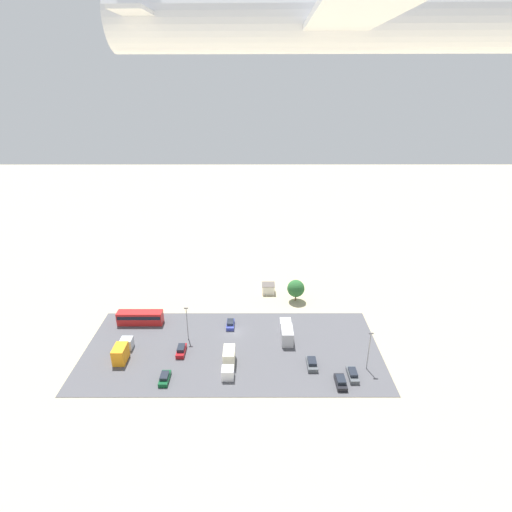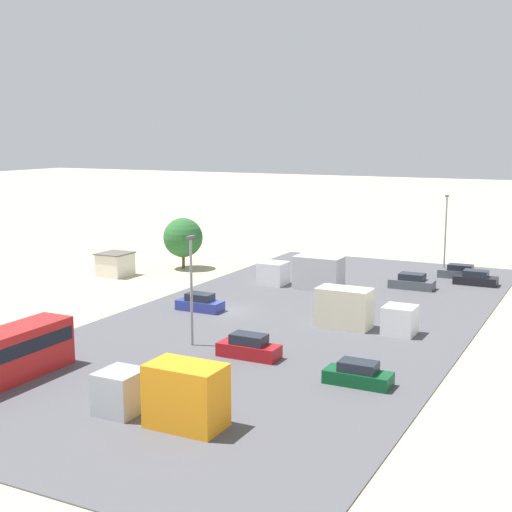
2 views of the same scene
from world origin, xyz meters
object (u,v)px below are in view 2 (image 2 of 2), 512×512
Objects in this scene: shed_building at (115,264)px; parked_car_3 at (249,348)px; parked_car_1 at (476,279)px; parked_car_2 at (460,272)px; parked_truck_1 at (305,273)px; parked_car_4 at (358,375)px; parked_truck_2 at (359,311)px; parked_car_0 at (200,303)px; parked_car_5 at (412,282)px; parked_truck_0 at (167,395)px; bus at (0,356)px.

parked_car_3 is at bearing 54.03° from shed_building.
parked_car_1 reaches higher than parked_car_2.
parked_truck_1 reaches higher than shed_building.
parked_car_4 is 0.53× the size of parked_truck_2.
shed_building reaches higher than parked_car_0.
parked_car_0 is 30.39m from parked_car_2.
parked_car_1 is 0.55× the size of parked_truck_2.
parked_car_2 is 0.58× the size of parked_truck_2.
parked_car_4 is 29.23m from parked_car_5.
parked_car_3 is 0.50× the size of parked_truck_1.
parked_car_3 is at bearing 171.08° from parked_car_5.
parked_truck_0 is at bearing -7.58° from parked_car_2.
parked_truck_2 is (21.59, -5.16, 0.83)m from parked_car_1.
shed_building is at bearing -70.62° from parked_car_1.
parked_truck_0 reaches higher than parked_car_2.
parked_car_5 is (-38.76, 15.56, -1.09)m from bus.
parked_truck_0 reaches higher than parked_car_1.
parked_car_3 is at bearing 45.74° from bus.
parked_truck_1 is (-34.31, 5.89, -0.22)m from bus.
shed_building reaches higher than parked_car_2.
parked_car_0 is at bearing -134.69° from parked_car_3.
shed_building is 0.84× the size of parked_car_4.
parked_truck_0 is (0.41, 12.62, -0.17)m from bus.
parked_car_2 is at bearing -178.46° from parked_car_4.
parked_car_2 is at bearing 67.87° from bus.
parked_car_1 is 0.50× the size of parked_truck_1.
parked_car_1 is 0.97× the size of parked_car_5.
parked_car_4 is at bearing -1.87° from parked_car_1.
parked_car_3 is at bearing -12.24° from parked_car_2.
parked_car_5 reaches higher than parked_car_4.
parked_car_2 is at bearing -7.58° from parked_truck_0.
parked_car_3 is at bearing -101.60° from parked_car_4.
shed_building is at bearing -120.93° from parked_car_4.
parked_car_0 is at bearing 60.44° from shed_building.
parked_car_3 is 12.10m from parked_truck_0.
bus reaches higher than parked_car_0.
parked_car_1 is at bearing 64.35° from bus.
bus reaches higher than parked_truck_2.
parked_car_1 is at bearing 166.55° from parked_truck_2.
parked_car_4 is 0.56× the size of parked_truck_0.
parked_car_0 is 0.94× the size of parked_car_3.
parked_truck_2 is at bearing -13.45° from parked_car_1.
parked_truck_0 is 0.95× the size of parked_truck_2.
bus is 22.15m from parked_car_4.
parked_truck_0 is at bearing -10.69° from parked_car_1.
parked_truck_1 reaches higher than parked_car_4.
parked_truck_0 reaches higher than parked_truck_2.
parked_truck_0 reaches higher than parked_car_5.
parked_car_3 is at bearing -16.74° from parked_car_1.
shed_building is at bearing -65.60° from parked_car_2.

